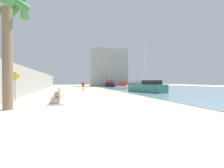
# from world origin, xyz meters

# --- Properties ---
(ground_plane) EXTENTS (120.00, 120.00, 0.00)m
(ground_plane) POSITION_xyz_m (0.00, 18.00, 0.00)
(ground_plane) COLOR #C6B793
(seawall) EXTENTS (0.80, 64.00, 3.42)m
(seawall) POSITION_xyz_m (-7.50, 18.00, 1.71)
(seawall) COLOR #9E9E99
(seawall) RESTS_ON ground
(water_bay) EXTENTS (36.00, 68.00, 0.04)m
(water_bay) POSITION_xyz_m (24.00, 18.00, 0.02)
(water_bay) COLOR #6B8EA3
(water_bay) RESTS_ON ground
(palm_tree) EXTENTS (2.94, 2.90, 7.21)m
(palm_tree) POSITION_xyz_m (-5.76, 2.78, 5.30)
(palm_tree) COLOR #7A6651
(palm_tree) RESTS_ON ground
(bench_near) EXTENTS (1.12, 2.11, 0.98)m
(bench_near) POSITION_xyz_m (-3.13, 4.85, 0.23)
(bench_near) COLOR #9E9E99
(bench_near) RESTS_ON ground
(bench_far) EXTENTS (1.10, 2.10, 0.98)m
(bench_far) POSITION_xyz_m (-3.40, 11.37, 0.23)
(bench_far) COLOR #9E9E99
(bench_far) RESTS_ON ground
(person_walking) EXTENTS (0.52, 0.24, 1.74)m
(person_walking) POSITION_xyz_m (0.35, 21.29, 1.02)
(person_walking) COLOR gold
(person_walking) RESTS_ON ground
(boat_outer) EXTENTS (4.05, 8.13, 2.04)m
(boat_outer) POSITION_xyz_m (16.46, 37.90, 0.82)
(boat_outer) COLOR black
(boat_outer) RESTS_ON water_bay
(boat_nearest) EXTENTS (4.14, 6.57, 7.50)m
(boat_nearest) POSITION_xyz_m (9.39, 14.38, 0.78)
(boat_nearest) COLOR #337060
(boat_nearest) RESTS_ON water_bay
(boat_far_right) EXTENTS (4.41, 6.45, 1.59)m
(boat_far_right) POSITION_xyz_m (9.45, 26.01, 0.62)
(boat_far_right) COLOR beige
(boat_far_right) RESTS_ON water_bay
(boat_far_left) EXTENTS (1.66, 6.35, 5.74)m
(boat_far_left) POSITION_xyz_m (10.02, 40.50, 0.80)
(boat_far_left) COLOR black
(boat_far_left) RESTS_ON water_bay
(boat_mid_bay) EXTENTS (3.59, 7.67, 2.13)m
(boat_mid_bay) POSITION_xyz_m (14.07, 31.79, 0.84)
(boat_mid_bay) COLOR navy
(boat_mid_bay) RESTS_ON water_bay
(pedestrian_sign) EXTENTS (0.85, 0.08, 2.55)m
(pedestrian_sign) POSITION_xyz_m (-6.53, 6.98, 1.59)
(pedestrian_sign) COLOR slate
(pedestrian_sign) RESTS_ON ground
(harbor_building) EXTENTS (12.00, 6.00, 12.38)m
(harbor_building) POSITION_xyz_m (11.03, 46.00, 6.19)
(harbor_building) COLOR #9E9E99
(harbor_building) RESTS_ON ground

